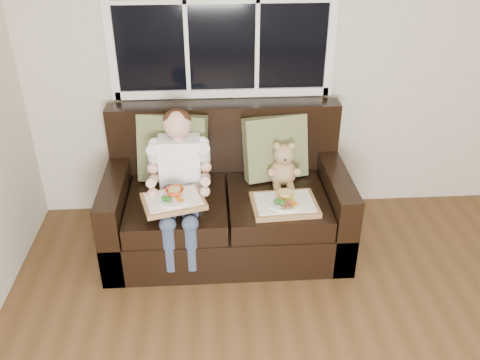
{
  "coord_description": "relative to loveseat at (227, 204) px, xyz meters",
  "views": [
    {
      "loc": [
        -0.89,
        -1.12,
        2.31
      ],
      "look_at": [
        -0.7,
        1.85,
        0.6
      ],
      "focal_mm": 38.0,
      "sensor_mm": 36.0,
      "label": 1
    }
  ],
  "objects": [
    {
      "name": "loveseat",
      "position": [
        0.0,
        0.0,
        0.0
      ],
      "size": [
        1.7,
        0.92,
        0.96
      ],
      "color": "black",
      "rests_on": "ground"
    },
    {
      "name": "pillow_left",
      "position": [
        -0.38,
        0.15,
        0.39
      ],
      "size": [
        0.52,
        0.32,
        0.5
      ],
      "rotation": [
        -0.21,
        0.0,
        -0.2
      ],
      "color": "olive",
      "rests_on": "loveseat"
    },
    {
      "name": "pillow_right",
      "position": [
        0.37,
        0.15,
        0.37
      ],
      "size": [
        0.5,
        0.31,
        0.48
      ],
      "rotation": [
        -0.21,
        0.0,
        0.24
      ],
      "color": "olive",
      "rests_on": "loveseat"
    },
    {
      "name": "window_back",
      "position": [
        0.0,
        0.46,
        1.34
      ],
      "size": [
        1.62,
        0.04,
        1.37
      ],
      "color": "black",
      "rests_on": "room_walls"
    },
    {
      "name": "child",
      "position": [
        -0.32,
        -0.12,
        0.35
      ],
      "size": [
        0.41,
        0.61,
        0.94
      ],
      "color": "white",
      "rests_on": "loveseat"
    },
    {
      "name": "tray_right",
      "position": [
        0.38,
        -0.29,
        0.17
      ],
      "size": [
        0.45,
        0.36,
        0.1
      ],
      "rotation": [
        0.0,
        0.0,
        0.06
      ],
      "color": "#956C43",
      "rests_on": "loveseat"
    },
    {
      "name": "teddy_bear",
      "position": [
        0.41,
        0.01,
        0.28
      ],
      "size": [
        0.21,
        0.26,
        0.35
      ],
      "rotation": [
        0.0,
        0.0,
        -0.04
      ],
      "color": "tan",
      "rests_on": "loveseat"
    },
    {
      "name": "tray_left",
      "position": [
        -0.35,
        -0.34,
        0.26
      ],
      "size": [
        0.45,
        0.39,
        0.09
      ],
      "rotation": [
        0.0,
        0.0,
        0.27
      ],
      "color": "#956C43",
      "rests_on": "child"
    }
  ]
}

